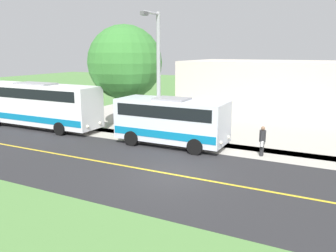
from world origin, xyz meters
The scene contains 11 objects.
ground_plane centered at (0.00, 0.00, 0.00)m, with size 120.00×120.00×0.00m, color #548442.
road_surface centered at (0.00, 0.00, 0.00)m, with size 8.00×100.00×0.01m, color #28282B.
sidewalk centered at (-5.20, 0.00, 0.00)m, with size 2.40×100.00×0.01m, color #B2ADA3.
parking_lot_surface centered at (-12.40, 3.00, 0.00)m, with size 14.00×36.00×0.01m, color #B2ADA3.
road_centre_line centered at (0.00, 0.00, 0.01)m, with size 0.16×100.00×0.00m, color gold.
shuttle_bus_front centered at (-4.57, -2.18, 1.57)m, with size 2.78×6.72×2.86m.
transit_bus_rear centered at (-4.46, -13.13, 1.81)m, with size 2.58×10.44×3.31m.
pedestrian_with_bags centered at (-4.80, 3.15, 0.87)m, with size 0.72×0.34×1.62m.
street_light_pole centered at (-4.87, -3.28, 4.31)m, with size 1.97×0.24×7.80m.
tree_curbside centered at (-7.40, -7.31, 4.75)m, with size 5.32×5.32×7.41m.
commercial_building centered at (-21.40, 1.32, 2.31)m, with size 10.00×17.86×4.62m, color beige.
Camera 1 is at (13.28, 6.59, 5.53)m, focal length 36.38 mm.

